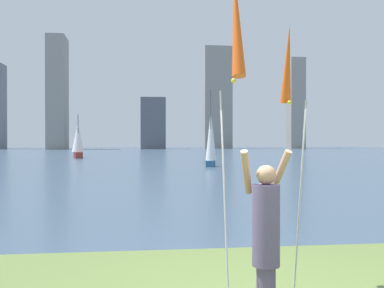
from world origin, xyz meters
name	(u,v)px	position (x,y,z in m)	size (l,w,h in m)	color
ground	(149,157)	(0.00, 50.95, -0.06)	(120.00, 138.00, 0.12)	#5B7038
person	(266,226)	(0.00, 0.15, 0.97)	(0.72, 0.53, 1.97)	#594C72
kite_flag_left	(236,27)	(-0.52, -0.36, 3.41)	(0.16, 1.24, 4.18)	#B2B2B7
kite_flag_right	(288,71)	(0.53, 0.83, 3.10)	(0.16, 0.93, 3.75)	#B2B2B7
sailboat_1	(211,139)	(4.14, 29.48, 2.10)	(1.05, 1.73, 5.93)	#2D6084
sailboat_3	(78,141)	(-8.04, 47.14, 1.91)	(1.60, 2.79, 4.90)	maroon
skyline_tower_1	(57,93)	(-18.08, 95.37, 11.97)	(3.76, 7.33, 23.93)	gray
skyline_tower_2	(153,123)	(2.23, 95.56, 5.61)	(5.40, 4.01, 11.23)	#565B66
skyline_tower_3	(218,98)	(17.46, 100.04, 11.81)	(6.41, 3.29, 23.63)	gray
skyline_tower_4	(296,103)	(34.81, 95.69, 10.29)	(3.40, 3.55, 20.58)	gray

